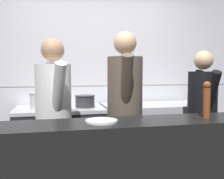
{
  "coord_description": "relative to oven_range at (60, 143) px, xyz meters",
  "views": [
    {
      "loc": [
        -0.61,
        -2.16,
        1.38
      ],
      "look_at": [
        0.04,
        0.77,
        1.15
      ],
      "focal_mm": 42.0,
      "sensor_mm": 36.0,
      "label": 1
    }
  ],
  "objects": [
    {
      "name": "prep_counter",
      "position": [
        1.23,
        -0.0,
        -0.0
      ],
      "size": [
        1.32,
        0.65,
        0.91
      ],
      "color": "#B7BABF",
      "rests_on": "ground_plane"
    },
    {
      "name": "pepper_mill",
      "position": [
        1.2,
        -1.32,
        0.68
      ],
      "size": [
        0.06,
        0.06,
        0.31
      ],
      "color": "brown",
      "rests_on": "pass_counter"
    },
    {
      "name": "oven_range",
      "position": [
        0.0,
        0.0,
        0.0
      ],
      "size": [
        1.08,
        0.71,
        0.91
      ],
      "color": "#232326",
      "rests_on": "ground_plane"
    },
    {
      "name": "mixing_bowl_steel",
      "position": [
        0.98,
        0.05,
        0.5
      ],
      "size": [
        0.26,
        0.26,
        0.09
      ],
      "color": "#B7BABF",
      "rests_on": "prep_counter"
    },
    {
      "name": "stock_pot",
      "position": [
        -0.22,
        0.0,
        0.55
      ],
      "size": [
        0.28,
        0.28,
        0.19
      ],
      "color": "#B7BABF",
      "rests_on": "oven_range"
    },
    {
      "name": "chef_sous",
      "position": [
        0.65,
        -0.71,
        0.53
      ],
      "size": [
        0.42,
        0.77,
        1.77
      ],
      "rotation": [
        0.0,
        0.0,
        -0.2
      ],
      "color": "black",
      "rests_on": "ground_plane"
    },
    {
      "name": "plated_dish_main",
      "position": [
        0.3,
        -1.31,
        0.52
      ],
      "size": [
        0.25,
        0.25,
        0.02
      ],
      "color": "white",
      "rests_on": "pass_counter"
    },
    {
      "name": "wall_back_tiled",
      "position": [
        0.55,
        0.4,
        0.84
      ],
      "size": [
        8.0,
        0.06,
        2.6
      ],
      "color": "silver",
      "rests_on": "ground_plane"
    },
    {
      "name": "sauce_pot",
      "position": [
        0.31,
        -0.05,
        0.53
      ],
      "size": [
        0.25,
        0.25,
        0.15
      ],
      "color": "#2D2D33",
      "rests_on": "oven_range"
    },
    {
      "name": "chef_line",
      "position": [
        1.56,
        -0.67,
        0.43
      ],
      "size": [
        0.35,
        0.7,
        1.59
      ],
      "rotation": [
        0.0,
        0.0,
        -0.1
      ],
      "color": "black",
      "rests_on": "ground_plane"
    },
    {
      "name": "chef_head_cook",
      "position": [
        -0.07,
        -0.74,
        0.48
      ],
      "size": [
        0.41,
        0.73,
        1.68
      ],
      "rotation": [
        0.0,
        0.0,
        0.22
      ],
      "color": "black",
      "rests_on": "ground_plane"
    },
    {
      "name": "pass_counter",
      "position": [
        0.68,
        -1.32,
        0.03
      ],
      "size": [
        2.84,
        0.45,
        0.97
      ],
      "color": "black",
      "rests_on": "ground_plane"
    }
  ]
}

